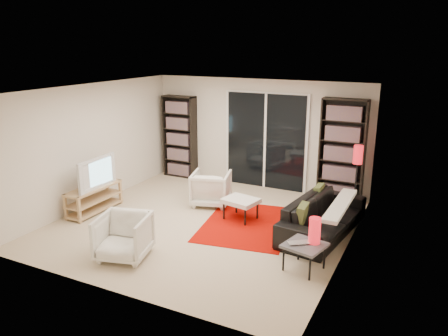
{
  "coord_description": "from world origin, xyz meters",
  "views": [
    {
      "loc": [
        3.58,
        -6.38,
        3.15
      ],
      "look_at": [
        0.25,
        0.3,
        1.0
      ],
      "focal_mm": 35.0,
      "sensor_mm": 36.0,
      "label": 1
    }
  ],
  "objects_px": {
    "sofa": "(323,216)",
    "armchair_front": "(124,237)",
    "ottoman": "(241,202)",
    "side_table": "(305,247)",
    "bookshelf_right": "(342,151)",
    "floor_lamp": "(357,162)",
    "tv_stand": "(94,198)",
    "bookshelf_left": "(180,137)",
    "armchair_back": "(211,188)"
  },
  "relations": [
    {
      "from": "ottoman",
      "to": "floor_lamp",
      "type": "height_order",
      "value": "floor_lamp"
    },
    {
      "from": "bookshelf_right",
      "to": "ottoman",
      "type": "distance_m",
      "value": 2.43
    },
    {
      "from": "tv_stand",
      "to": "armchair_back",
      "type": "bearing_deg",
      "value": 36.17
    },
    {
      "from": "bookshelf_right",
      "to": "armchair_back",
      "type": "relative_size",
      "value": 2.8
    },
    {
      "from": "tv_stand",
      "to": "side_table",
      "type": "xyz_separation_m",
      "value": [
        4.27,
        -0.4,
        0.1
      ]
    },
    {
      "from": "side_table",
      "to": "armchair_back",
      "type": "bearing_deg",
      "value": 144.51
    },
    {
      "from": "floor_lamp",
      "to": "tv_stand",
      "type": "bearing_deg",
      "value": -153.2
    },
    {
      "from": "bookshelf_right",
      "to": "side_table",
      "type": "bearing_deg",
      "value": -86.59
    },
    {
      "from": "bookshelf_left",
      "to": "armchair_back",
      "type": "bearing_deg",
      "value": -41.44
    },
    {
      "from": "sofa",
      "to": "ottoman",
      "type": "height_order",
      "value": "sofa"
    },
    {
      "from": "bookshelf_left",
      "to": "bookshelf_right",
      "type": "relative_size",
      "value": 0.93
    },
    {
      "from": "armchair_back",
      "to": "floor_lamp",
      "type": "bearing_deg",
      "value": -177.01
    },
    {
      "from": "bookshelf_left",
      "to": "bookshelf_right",
      "type": "bearing_deg",
      "value": -0.0
    },
    {
      "from": "bookshelf_right",
      "to": "tv_stand",
      "type": "relative_size",
      "value": 1.72
    },
    {
      "from": "bookshelf_left",
      "to": "tv_stand",
      "type": "bearing_deg",
      "value": -94.82
    },
    {
      "from": "armchair_back",
      "to": "floor_lamp",
      "type": "distance_m",
      "value": 2.87
    },
    {
      "from": "bookshelf_left",
      "to": "side_table",
      "type": "xyz_separation_m",
      "value": [
        4.04,
        -3.15,
        -0.62
      ]
    },
    {
      "from": "tv_stand",
      "to": "floor_lamp",
      "type": "distance_m",
      "value": 5.07
    },
    {
      "from": "tv_stand",
      "to": "armchair_front",
      "type": "distance_m",
      "value": 2.13
    },
    {
      "from": "side_table",
      "to": "sofa",
      "type": "bearing_deg",
      "value": 93.06
    },
    {
      "from": "ottoman",
      "to": "floor_lamp",
      "type": "relative_size",
      "value": 0.53
    },
    {
      "from": "tv_stand",
      "to": "side_table",
      "type": "height_order",
      "value": "tv_stand"
    },
    {
      "from": "bookshelf_right",
      "to": "ottoman",
      "type": "relative_size",
      "value": 3.07
    },
    {
      "from": "sofa",
      "to": "floor_lamp",
      "type": "height_order",
      "value": "floor_lamp"
    },
    {
      "from": "sofa",
      "to": "armchair_front",
      "type": "bearing_deg",
      "value": 139.3
    },
    {
      "from": "bookshelf_right",
      "to": "bookshelf_left",
      "type": "bearing_deg",
      "value": 180.0
    },
    {
      "from": "bookshelf_right",
      "to": "armchair_front",
      "type": "height_order",
      "value": "bookshelf_right"
    },
    {
      "from": "sofa",
      "to": "armchair_front",
      "type": "distance_m",
      "value": 3.32
    },
    {
      "from": "bookshelf_right",
      "to": "ottoman",
      "type": "bearing_deg",
      "value": -126.92
    },
    {
      "from": "bookshelf_right",
      "to": "armchair_back",
      "type": "xyz_separation_m",
      "value": [
        -2.25,
        -1.41,
        -0.71
      ]
    },
    {
      "from": "armchair_back",
      "to": "side_table",
      "type": "xyz_separation_m",
      "value": [
        2.44,
        -1.74,
        0.02
      ]
    },
    {
      "from": "bookshelf_right",
      "to": "floor_lamp",
      "type": "distance_m",
      "value": 0.63
    },
    {
      "from": "tv_stand",
      "to": "floor_lamp",
      "type": "height_order",
      "value": "floor_lamp"
    },
    {
      "from": "floor_lamp",
      "to": "bookshelf_right",
      "type": "bearing_deg",
      "value": 128.87
    },
    {
      "from": "sofa",
      "to": "ottoman",
      "type": "bearing_deg",
      "value": 100.09
    },
    {
      "from": "armchair_front",
      "to": "ottoman",
      "type": "height_order",
      "value": "armchair_front"
    },
    {
      "from": "sofa",
      "to": "ottoman",
      "type": "distance_m",
      "value": 1.51
    },
    {
      "from": "bookshelf_left",
      "to": "floor_lamp",
      "type": "relative_size",
      "value": 1.5
    },
    {
      "from": "sofa",
      "to": "floor_lamp",
      "type": "bearing_deg",
      "value": -4.81
    },
    {
      "from": "bookshelf_right",
      "to": "floor_lamp",
      "type": "height_order",
      "value": "bookshelf_right"
    },
    {
      "from": "side_table",
      "to": "bookshelf_left",
      "type": "bearing_deg",
      "value": 142.03
    },
    {
      "from": "sofa",
      "to": "floor_lamp",
      "type": "xyz_separation_m",
      "value": [
        0.28,
        1.3,
        0.68
      ]
    },
    {
      "from": "ottoman",
      "to": "armchair_front",
      "type": "bearing_deg",
      "value": -114.19
    },
    {
      "from": "armchair_front",
      "to": "floor_lamp",
      "type": "relative_size",
      "value": 0.57
    },
    {
      "from": "tv_stand",
      "to": "armchair_front",
      "type": "xyz_separation_m",
      "value": [
        1.72,
        -1.25,
        0.08
      ]
    },
    {
      "from": "bookshelf_left",
      "to": "tv_stand",
      "type": "relative_size",
      "value": 1.6
    },
    {
      "from": "tv_stand",
      "to": "armchair_front",
      "type": "bearing_deg",
      "value": -35.92
    },
    {
      "from": "bookshelf_left",
      "to": "side_table",
      "type": "bearing_deg",
      "value": -37.97
    },
    {
      "from": "armchair_back",
      "to": "armchair_front",
      "type": "height_order",
      "value": "armchair_back"
    },
    {
      "from": "bookshelf_right",
      "to": "side_table",
      "type": "distance_m",
      "value": 3.23
    }
  ]
}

